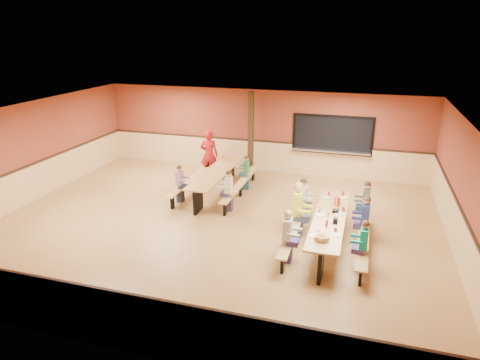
% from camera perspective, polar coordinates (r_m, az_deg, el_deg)
% --- Properties ---
extents(ground, '(12.00, 12.00, 0.00)m').
position_cam_1_polar(ground, '(11.74, -3.40, -5.98)').
color(ground, olive).
rests_on(ground, ground).
extents(room_envelope, '(12.04, 10.04, 3.02)m').
position_cam_1_polar(room_envelope, '(11.46, -3.47, -2.86)').
color(room_envelope, brown).
rests_on(room_envelope, ground).
extents(kitchen_pass_through, '(2.78, 0.28, 1.38)m').
position_cam_1_polar(kitchen_pass_through, '(15.34, 12.19, 5.70)').
color(kitchen_pass_through, black).
rests_on(kitchen_pass_through, ground).
extents(structural_post, '(0.18, 0.18, 3.00)m').
position_cam_1_polar(structural_post, '(15.26, 1.44, 6.11)').
color(structural_post, black).
rests_on(structural_post, ground).
extents(cafeteria_table_main, '(1.91, 3.70, 0.74)m').
position_cam_1_polar(cafeteria_table_main, '(10.68, 11.76, -5.98)').
color(cafeteria_table_main, tan).
rests_on(cafeteria_table_main, ground).
extents(cafeteria_table_second, '(1.91, 3.70, 0.74)m').
position_cam_1_polar(cafeteria_table_second, '(13.73, -3.21, 0.29)').
color(cafeteria_table_second, tan).
rests_on(cafeteria_table_second, ground).
extents(seated_child_white_left, '(0.39, 0.32, 1.26)m').
position_cam_1_polar(seated_child_white_left, '(9.77, 6.33, -7.51)').
color(seated_child_white_left, '#BABBC0').
rests_on(seated_child_white_left, ground).
extents(seated_adult_yellow, '(0.48, 0.39, 1.43)m').
position_cam_1_polar(seated_adult_yellow, '(10.95, 7.68, -3.96)').
color(seated_adult_yellow, yellow).
rests_on(seated_adult_yellow, ground).
extents(seated_child_grey_left, '(0.38, 0.31, 1.24)m').
position_cam_1_polar(seated_child_grey_left, '(11.78, 8.35, -2.77)').
color(seated_child_grey_left, beige).
rests_on(seated_child_grey_left, ground).
extents(seated_child_teal_right, '(0.36, 0.30, 1.20)m').
position_cam_1_polar(seated_child_teal_right, '(9.74, 16.09, -8.51)').
color(seated_child_teal_right, '#0F9888').
rests_on(seated_child_teal_right, ground).
extents(seated_child_navy_right, '(0.40, 0.32, 1.27)m').
position_cam_1_polar(seated_child_navy_right, '(10.87, 16.28, -5.28)').
color(seated_child_navy_right, '#1F264E').
rests_on(seated_child_navy_right, ground).
extents(seated_child_char_right, '(0.39, 0.32, 1.25)m').
position_cam_1_polar(seated_child_char_right, '(11.92, 16.41, -3.10)').
color(seated_child_char_right, '#44484D').
rests_on(seated_child_char_right, ground).
extents(seated_child_purple_sec, '(0.34, 0.28, 1.15)m').
position_cam_1_polar(seated_child_purple_sec, '(13.17, -8.03, -0.52)').
color(seated_child_purple_sec, '#94618B').
rests_on(seated_child_purple_sec, ground).
extents(seated_child_green_sec, '(0.34, 0.28, 1.14)m').
position_cam_1_polar(seated_child_green_sec, '(14.05, 0.83, 0.97)').
color(seated_child_green_sec, '#2D6B3F').
rests_on(seated_child_green_sec, ground).
extents(seated_child_tan_sec, '(0.37, 0.30, 1.22)m').
position_cam_1_polar(seated_child_tan_sec, '(12.38, -1.50, -1.48)').
color(seated_child_tan_sec, beige).
rests_on(seated_child_tan_sec, ground).
extents(standing_woman, '(0.68, 0.48, 1.74)m').
position_cam_1_polar(standing_woman, '(15.07, -4.14, 3.41)').
color(standing_woman, '#A41217').
rests_on(standing_woman, ground).
extents(punch_pitcher, '(0.16, 0.16, 0.22)m').
position_cam_1_polar(punch_pitcher, '(11.27, 12.81, -2.84)').
color(punch_pitcher, red).
rests_on(punch_pitcher, cafeteria_table_main).
extents(chip_bowl, '(0.32, 0.32, 0.15)m').
position_cam_1_polar(chip_bowl, '(9.45, 10.85, -7.49)').
color(chip_bowl, orange).
rests_on(chip_bowl, cafeteria_table_main).
extents(napkin_dispenser, '(0.10, 0.14, 0.13)m').
position_cam_1_polar(napkin_dispenser, '(10.29, 12.60, -5.33)').
color(napkin_dispenser, black).
rests_on(napkin_dispenser, cafeteria_table_main).
extents(condiment_mustard, '(0.06, 0.06, 0.17)m').
position_cam_1_polar(condiment_mustard, '(10.54, 11.70, -4.53)').
color(condiment_mustard, yellow).
rests_on(condiment_mustard, cafeteria_table_main).
extents(condiment_ketchup, '(0.06, 0.06, 0.17)m').
position_cam_1_polar(condiment_ketchup, '(10.06, 11.48, -5.72)').
color(condiment_ketchup, '#B2140F').
rests_on(condiment_ketchup, cafeteria_table_main).
extents(table_paddle, '(0.16, 0.16, 0.56)m').
position_cam_1_polar(table_paddle, '(10.88, 12.67, -3.53)').
color(table_paddle, black).
rests_on(table_paddle, cafeteria_table_main).
extents(place_settings, '(0.65, 3.30, 0.11)m').
position_cam_1_polar(place_settings, '(10.56, 11.86, -4.66)').
color(place_settings, beige).
rests_on(place_settings, cafeteria_table_main).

